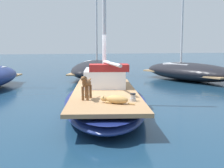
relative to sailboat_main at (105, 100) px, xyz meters
name	(u,v)px	position (x,y,z in m)	size (l,w,h in m)	color
ground_plane	(105,110)	(0.00, 0.00, -0.34)	(120.00, 120.00, 0.00)	navy
sailboat_main	(105,100)	(0.00, 0.00, 0.00)	(3.86, 7.59, 0.66)	navy
mast_main	(105,6)	(0.17, 0.72, 3.15)	(0.14, 2.27, 6.32)	silver
cabin_house	(105,77)	(0.23, 1.09, 0.67)	(1.80, 2.46, 0.84)	silver
dog_brown	(86,84)	(-0.83, -1.41, 0.75)	(0.44, 0.90, 0.70)	brown
dog_tan	(116,99)	(-0.18, -2.16, 0.43)	(0.81, 0.65, 0.22)	tan
deck_winch	(133,97)	(0.35, -1.93, 0.42)	(0.16, 0.16, 0.21)	#B7B7BC
coiled_rope	(86,95)	(-0.75, -0.87, 0.35)	(0.32, 0.32, 0.04)	beige
moored_boat_starboard_side	(189,71)	(6.72, 6.87, 0.23)	(4.90, 7.18, 7.36)	black
moored_boat_far_astern	(95,68)	(1.52, 10.19, 0.23)	(5.17, 8.29, 5.99)	black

